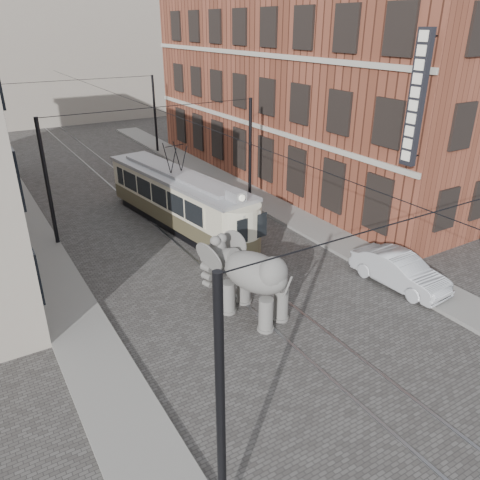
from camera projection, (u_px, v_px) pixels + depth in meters
ground at (222, 267)px, 20.49m from camera, size 120.00×120.00×0.00m
tram_rails at (222, 266)px, 20.49m from camera, size 1.54×80.00×0.02m
sidewalk_right at (328, 236)px, 23.29m from camera, size 2.00×60.00×0.15m
sidewalk_left at (69, 308)px, 17.40m from camera, size 2.00×60.00×0.15m
brick_building at (302, 85)px, 30.15m from camera, size 8.00×26.00×12.00m
distant_block at (31, 51)px, 48.61m from camera, size 28.00×10.00×14.00m
catenary at (168, 172)px, 23.02m from camera, size 11.00×30.20×6.00m
tram at (177, 187)px, 23.71m from camera, size 3.61×10.93×4.26m
elephant at (255, 283)px, 16.54m from camera, size 3.67×4.96×2.71m
parked_car at (399, 270)px, 18.78m from camera, size 1.70×4.15×1.34m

